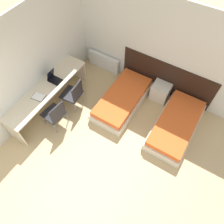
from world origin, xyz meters
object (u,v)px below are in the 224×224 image
chair_near_laptop (73,93)px  laptop (54,78)px  bed_near_window (122,99)px  bed_near_door (176,125)px  chair_near_notebook (55,114)px  nightstand (160,92)px

chair_near_laptop → laptop: (-0.53, -0.05, 0.32)m
bed_near_window → bed_near_door: 1.57m
chair_near_laptop → chair_near_notebook: bearing=-95.5°
nightstand → chair_near_laptop: 2.39m
bed_near_door → chair_near_notebook: 3.04m
bed_near_window → chair_near_notebook: size_ratio=2.11×
bed_near_door → laptop: laptop is taller
bed_near_door → chair_near_notebook: bearing=-151.2°
laptop → chair_near_notebook: bearing=-53.1°
bed_near_window → laptop: bearing=-154.7°
bed_near_window → chair_near_laptop: bearing=-146.5°
nightstand → laptop: 2.90m
laptop → bed_near_door: bearing=12.9°
bed_near_door → chair_near_laptop: (-2.65, -0.72, 0.32)m
nightstand → bed_near_window: bearing=-136.3°
bed_near_window → chair_near_notebook: 1.85m
bed_near_window → laptop: size_ratio=5.82×
nightstand → chair_near_laptop: chair_near_laptop is taller
chair_near_notebook → nightstand: bearing=55.6°
bed_near_window → nightstand: (0.78, 0.75, 0.06)m
chair_near_notebook → laptop: (-0.53, 0.70, 0.32)m
laptop → chair_near_laptop: bearing=4.4°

